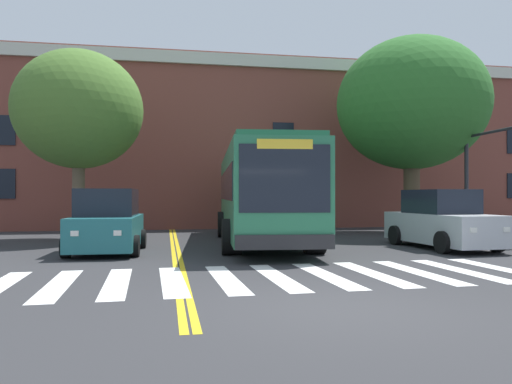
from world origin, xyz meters
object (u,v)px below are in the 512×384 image
Objects in this scene: street_tree_curbside_large at (411,104)px; street_tree_curbside_small at (79,110)px; car_teal_near_lane at (107,223)px; traffic_light_near_corner at (494,159)px; city_bus at (260,192)px; car_silver_far_lane at (442,222)px.

street_tree_curbside_large is 13.93m from street_tree_curbside_small.
traffic_light_near_corner is at bearing 5.69° from car_teal_near_lane.
traffic_light_near_corner reaches higher than city_bus.
street_tree_curbside_large reaches higher than city_bus.
car_teal_near_lane is at bearing -157.50° from street_tree_curbside_large.
car_silver_far_lane is 0.99× the size of traffic_light_near_corner.
car_teal_near_lane is at bearing -156.25° from city_bus.
street_tree_curbside_small is (-6.53, 1.99, 3.07)m from city_bus.
street_tree_curbside_small is (-13.88, -0.92, -0.84)m from street_tree_curbside_large.
traffic_light_near_corner is 0.53× the size of street_tree_curbside_large.
street_tree_curbside_large is at bearing 3.80° from street_tree_curbside_small.
street_tree_curbside_small is at bearing -176.20° from street_tree_curbside_large.
car_silver_far_lane is 7.76m from street_tree_curbside_large.
street_tree_curbside_small is (-15.21, 2.83, 1.82)m from traffic_light_near_corner.
street_tree_curbside_large reaches higher than street_tree_curbside_small.
city_bus is at bearing 174.44° from traffic_light_near_corner.
street_tree_curbside_large is (7.34, 2.91, 3.91)m from city_bus.
street_tree_curbside_small reaches higher than city_bus.
car_teal_near_lane reaches higher than car_silver_far_lane.
traffic_light_near_corner reaches higher than car_silver_far_lane.
car_silver_far_lane is at bearing -27.47° from city_bus.
street_tree_curbside_small is (-11.93, 4.80, 4.03)m from car_silver_far_lane.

